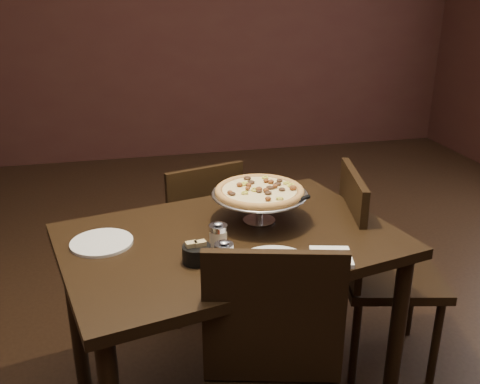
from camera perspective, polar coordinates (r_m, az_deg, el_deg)
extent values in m
cube|color=#321613|center=(5.35, -8.71, 18.37)|extent=(6.00, 0.02, 2.80)
cube|color=black|center=(2.04, -1.06, -5.21)|extent=(1.38, 1.07, 0.04)
cylinder|color=black|center=(2.26, 16.34, -14.68)|extent=(0.06, 0.06, 0.73)
cylinder|color=black|center=(2.40, -17.11, -12.42)|extent=(0.06, 0.06, 0.73)
cylinder|color=black|center=(2.72, 6.67, -7.20)|extent=(0.06, 0.06, 0.73)
cylinder|color=#ACADB3|center=(2.15, 2.05, -3.04)|extent=(0.13, 0.13, 0.01)
cylinder|color=#ACADB3|center=(2.12, 2.07, -1.70)|extent=(0.03, 0.03, 0.10)
cylinder|color=#ACADB3|center=(2.10, 2.09, -0.35)|extent=(0.09, 0.09, 0.01)
cylinder|color=#B1B0B6|center=(2.10, 2.09, -0.21)|extent=(0.37, 0.37, 0.01)
torus|color=#B1B0B6|center=(2.10, 2.09, -0.18)|extent=(0.38, 0.38, 0.01)
cylinder|color=brown|center=(2.10, 2.10, 0.00)|extent=(0.34, 0.34, 0.01)
torus|color=brown|center=(2.10, 2.10, 0.10)|extent=(0.35, 0.35, 0.03)
cylinder|color=#DDBC79|center=(2.09, 2.10, 0.22)|extent=(0.29, 0.29, 0.01)
cylinder|color=beige|center=(1.90, -2.33, -5.22)|extent=(0.06, 0.06, 0.08)
cylinder|color=#ACADB3|center=(1.88, -2.35, -3.83)|extent=(0.07, 0.07, 0.02)
ellipsoid|color=#ACADB3|center=(1.87, -2.36, -3.38)|extent=(0.04, 0.04, 0.01)
cylinder|color=maroon|center=(1.78, -1.71, -7.26)|extent=(0.06, 0.06, 0.08)
cylinder|color=#ACADB3|center=(1.75, -1.72, -5.84)|extent=(0.06, 0.06, 0.02)
ellipsoid|color=#ACADB3|center=(1.75, -1.73, -5.37)|extent=(0.03, 0.03, 0.01)
cylinder|color=black|center=(1.84, -4.65, -6.59)|extent=(0.10, 0.10, 0.06)
cube|color=tan|center=(1.83, -5.18, -6.26)|extent=(0.04, 0.03, 0.07)
cube|color=tan|center=(1.83, -4.26, -6.17)|extent=(0.04, 0.03, 0.07)
cube|color=white|center=(1.89, 9.69, -6.83)|extent=(0.17, 0.17, 0.01)
cylinder|color=silver|center=(2.03, -14.54, -5.24)|extent=(0.23, 0.23, 0.01)
cylinder|color=silver|center=(1.82, 3.74, -7.72)|extent=(0.26, 0.26, 0.01)
cone|color=#ACADB3|center=(2.03, 6.34, -0.95)|extent=(0.14, 0.14, 0.00)
cylinder|color=black|center=(2.03, 6.34, -0.88)|extent=(0.11, 0.07, 0.02)
cube|color=black|center=(2.85, -5.14, -4.85)|extent=(0.49, 0.49, 0.04)
cube|color=black|center=(2.60, -3.68, -1.71)|extent=(0.39, 0.14, 0.42)
cylinder|color=black|center=(3.13, -3.53, -6.58)|extent=(0.03, 0.03, 0.39)
cylinder|color=black|center=(3.03, -9.08, -7.90)|extent=(0.03, 0.03, 0.39)
cylinder|color=black|center=(2.88, -0.70, -9.22)|extent=(0.03, 0.03, 0.39)
cylinder|color=black|center=(2.77, -6.69, -10.81)|extent=(0.03, 0.03, 0.39)
cube|color=black|center=(1.68, 3.59, -13.26)|extent=(0.43, 0.14, 0.46)
cube|color=black|center=(2.51, 15.71, -8.54)|extent=(0.52, 0.52, 0.04)
cube|color=black|center=(2.35, 11.74, -3.27)|extent=(0.13, 0.43, 0.45)
cylinder|color=black|center=(2.55, 20.14, -14.83)|extent=(0.04, 0.04, 0.42)
cylinder|color=black|center=(2.82, 17.79, -10.72)|extent=(0.04, 0.04, 0.42)
cylinder|color=black|center=(2.45, 12.17, -15.44)|extent=(0.04, 0.04, 0.42)
cylinder|color=black|center=(2.73, 10.66, -11.07)|extent=(0.04, 0.04, 0.42)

